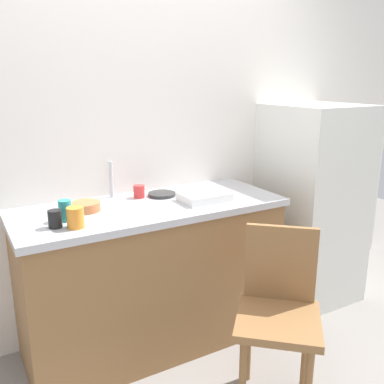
{
  "coord_description": "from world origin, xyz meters",
  "views": [
    {
      "loc": [
        -1.01,
        -1.52,
        1.61
      ],
      "look_at": [
        0.2,
        0.6,
        0.95
      ],
      "focal_mm": 39.85,
      "sensor_mm": 36.0,
      "label": 1
    }
  ],
  "objects": [
    {
      "name": "back_wall",
      "position": [
        0.0,
        1.0,
        1.29
      ],
      "size": [
        4.8,
        0.1,
        2.58
      ],
      "primitive_type": "cube",
      "color": "white",
      "rests_on": "ground_plane"
    },
    {
      "name": "cabinet_base",
      "position": [
        -0.05,
        0.65,
        0.43
      ],
      "size": [
        1.52,
        0.6,
        0.86
      ],
      "primitive_type": "cube",
      "color": "olive",
      "rests_on": "ground_plane"
    },
    {
      "name": "countertop",
      "position": [
        -0.05,
        0.65,
        0.88
      ],
      "size": [
        1.56,
        0.64,
        0.04
      ],
      "primitive_type": "cube",
      "color": "#B7B7BC",
      "rests_on": "cabinet_base"
    },
    {
      "name": "faucet",
      "position": [
        -0.2,
        0.9,
        1.01
      ],
      "size": [
        0.02,
        0.02,
        0.22
      ],
      "primitive_type": "cylinder",
      "color": "#B7B7BC",
      "rests_on": "countertop"
    },
    {
      "name": "refrigerator",
      "position": [
        1.23,
        0.64,
        0.71
      ],
      "size": [
        0.6,
        0.62,
        1.43
      ],
      "primitive_type": "cube",
      "color": "silver",
      "rests_on": "ground_plane"
    },
    {
      "name": "chair",
      "position": [
        0.3,
        -0.1,
        0.5
      ],
      "size": [
        0.56,
        0.56,
        0.89
      ],
      "rotation": [
        0.0,
        0.0,
        -0.73
      ],
      "color": "olive",
      "rests_on": "ground_plane"
    },
    {
      "name": "dish_tray",
      "position": [
        0.25,
        0.55,
        0.92
      ],
      "size": [
        0.28,
        0.2,
        0.05
      ],
      "primitive_type": "cube",
      "color": "white",
      "rests_on": "countertop"
    },
    {
      "name": "terracotta_bowl",
      "position": [
        -0.41,
        0.71,
        0.92
      ],
      "size": [
        0.16,
        0.16,
        0.05
      ],
      "primitive_type": "cylinder",
      "color": "#C67042",
      "rests_on": "countertop"
    },
    {
      "name": "hotplate",
      "position": [
        0.08,
        0.77,
        0.91
      ],
      "size": [
        0.17,
        0.17,
        0.02
      ],
      "primitive_type": "cylinder",
      "color": "#2D2D2D",
      "rests_on": "countertop"
    },
    {
      "name": "cup_black",
      "position": [
        -0.62,
        0.52,
        0.94
      ],
      "size": [
        0.07,
        0.07,
        0.09
      ],
      "primitive_type": "cylinder",
      "color": "black",
      "rests_on": "countertop"
    },
    {
      "name": "cup_red",
      "position": [
        -0.05,
        0.81,
        0.94
      ],
      "size": [
        0.07,
        0.07,
        0.08
      ],
      "primitive_type": "cylinder",
      "color": "red",
      "rests_on": "countertop"
    },
    {
      "name": "cup_teal",
      "position": [
        -0.55,
        0.59,
        0.95
      ],
      "size": [
        0.07,
        0.07,
        0.11
      ],
      "primitive_type": "cylinder",
      "color": "teal",
      "rests_on": "countertop"
    },
    {
      "name": "cup_orange",
      "position": [
        -0.53,
        0.46,
        0.95
      ],
      "size": [
        0.08,
        0.08,
        0.1
      ],
      "primitive_type": "cylinder",
      "color": "orange",
      "rests_on": "countertop"
    }
  ]
}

